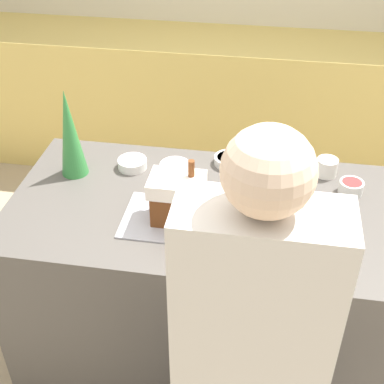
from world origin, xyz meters
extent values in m
plane|color=tan|center=(0.00, 0.00, 0.00)|extent=(12.00, 12.00, 0.00)
cube|color=#DBBC60|center=(0.00, 1.77, 0.48)|extent=(6.00, 0.60, 0.95)
cube|color=#514C47|center=(0.00, 0.00, 0.46)|extent=(1.54, 0.82, 0.92)
cube|color=#B2B2BC|center=(-0.08, -0.11, 0.92)|extent=(0.41, 0.28, 0.01)
cube|color=brown|center=(-0.08, -0.11, 0.99)|extent=(0.18, 0.13, 0.13)
cube|color=white|center=(-0.08, -0.11, 1.08)|extent=(0.20, 0.15, 0.06)
cylinder|color=brown|center=(-0.03, -0.09, 1.14)|extent=(0.02, 0.02, 0.06)
cone|color=#33843D|center=(-0.57, 0.14, 1.11)|extent=(0.11, 0.11, 0.39)
cylinder|color=silver|center=(0.36, 0.18, 0.94)|extent=(0.13, 0.13, 0.05)
cylinder|color=green|center=(0.36, 0.18, 0.96)|extent=(0.11, 0.11, 0.01)
cylinder|color=silver|center=(0.08, 0.32, 0.93)|extent=(0.14, 0.14, 0.04)
cylinder|color=brown|center=(0.08, 0.32, 0.95)|extent=(0.11, 0.11, 0.01)
cylinder|color=silver|center=(-0.15, 0.21, 0.94)|extent=(0.13, 0.13, 0.04)
cylinder|color=red|center=(-0.15, 0.21, 0.95)|extent=(0.11, 0.11, 0.01)
cylinder|color=white|center=(0.21, 0.24, 0.94)|extent=(0.10, 0.10, 0.04)
cylinder|color=orange|center=(0.21, 0.24, 0.95)|extent=(0.08, 0.08, 0.01)
cylinder|color=white|center=(0.59, 0.18, 0.94)|extent=(0.10, 0.10, 0.05)
cylinder|color=red|center=(0.59, 0.18, 0.96)|extent=(0.08, 0.08, 0.01)
cylinder|color=white|center=(-0.34, 0.22, 0.94)|extent=(0.13, 0.13, 0.04)
cylinder|color=white|center=(-0.34, 0.22, 0.95)|extent=(0.10, 0.10, 0.01)
cylinder|color=white|center=(0.49, 0.30, 0.95)|extent=(0.09, 0.09, 0.08)
cube|color=silver|center=(0.24, -0.68, 1.12)|extent=(0.43, 0.20, 0.64)
sphere|color=beige|center=(0.24, -0.68, 1.55)|extent=(0.22, 0.22, 0.22)
cylinder|color=beige|center=(0.24, -0.46, 1.26)|extent=(0.07, 0.43, 0.07)
camera|label=1|loc=(0.23, -1.67, 2.20)|focal=50.00mm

